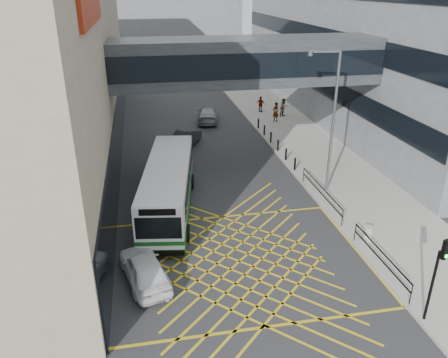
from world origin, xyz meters
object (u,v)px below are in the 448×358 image
street_lamp (331,115)px  pedestrian_c (261,104)px  car_white (144,268)px  pedestrian_b (284,107)px  bus (168,186)px  litter_bin (368,234)px  pedestrian_a (276,112)px  traffic_light (438,269)px  car_dark (186,138)px  car_silver (208,114)px

street_lamp → pedestrian_c: 19.41m
car_white → pedestrian_b: bearing=-134.5°
street_lamp → pedestrian_b: bearing=86.7°
bus → pedestrian_c: bus is taller
litter_bin → pedestrian_a: 21.48m
bus → traffic_light: size_ratio=2.87×
street_lamp → pedestrian_c: size_ratio=5.43×
car_dark → street_lamp: bearing=149.9°
traffic_light → street_lamp: 12.26m
pedestrian_b → car_silver: bearing=145.6°
pedestrian_a → pedestrian_c: 3.68m
bus → street_lamp: (9.84, 0.55, 3.52)m
pedestrian_a → car_white: bearing=35.7°
traffic_light → pedestrian_b: bearing=71.3°
car_silver → pedestrian_c: 6.10m
car_silver → pedestrian_b: size_ratio=2.73×
bus → car_dark: size_ratio=2.42×
car_white → street_lamp: 14.21m
bus → litter_bin: size_ratio=13.16×
pedestrian_c → car_silver: bearing=62.9°
traffic_light → litter_bin: (0.53, 5.85, -2.03)m
car_white → traffic_light: size_ratio=1.18×
car_silver → pedestrian_b: bearing=-169.4°
bus → pedestrian_b: 21.66m
car_silver → traffic_light: bearing=109.0°
car_dark → litter_bin: size_ratio=5.44×
pedestrian_b → bus: bearing=-159.9°
car_white → car_dark: bearing=-116.1°
bus → pedestrian_c: bearing=70.0°
car_white → pedestrian_a: bearing=-133.8°
pedestrian_b → pedestrian_c: (-1.84, 1.93, -0.07)m
street_lamp → pedestrian_a: bearing=90.8°
litter_bin → pedestrian_c: bearing=87.4°
traffic_light → litter_bin: traffic_light is taller
car_dark → pedestrian_c: bearing=-111.8°
traffic_light → pedestrian_c: 31.00m
pedestrian_c → pedestrian_b: bearing=178.6°
litter_bin → street_lamp: bearing=88.6°
bus → street_lamp: street_lamp is taller
pedestrian_c → pedestrian_a: bearing=142.0°
pedestrian_a → pedestrian_c: (-0.46, 3.65, -0.14)m
bus → car_dark: (2.20, 11.02, -0.88)m
litter_bin → pedestrian_a: pedestrian_a is taller
car_white → car_dark: size_ratio=1.00×
street_lamp → litter_bin: 7.63m
bus → litter_bin: bearing=-20.9°
car_silver → pedestrian_a: (6.25, -1.76, 0.36)m
bus → pedestrian_c: size_ratio=6.72×
car_white → pedestrian_c: (12.43, 26.12, 0.26)m
street_lamp → pedestrian_a: street_lamp is taller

